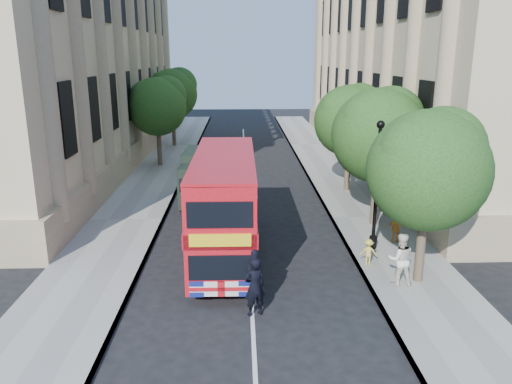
{
  "coord_description": "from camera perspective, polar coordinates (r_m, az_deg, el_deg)",
  "views": [
    {
      "loc": [
        -0.32,
        -12.69,
        7.7
      ],
      "look_at": [
        0.3,
        6.77,
        2.3
      ],
      "focal_mm": 35.0,
      "sensor_mm": 36.0,
      "label": 1
    }
  ],
  "objects": [
    {
      "name": "ground",
      "position": [
        14.84,
        -0.33,
        -15.74
      ],
      "size": [
        120.0,
        120.0,
        0.0
      ],
      "primitive_type": "plane",
      "color": "black",
      "rests_on": "ground"
    },
    {
      "name": "pavement_right",
      "position": [
        24.7,
        12.52,
        -2.9
      ],
      "size": [
        3.5,
        80.0,
        0.12
      ],
      "primitive_type": "cube",
      "color": "gray",
      "rests_on": "ground"
    },
    {
      "name": "pavement_left",
      "position": [
        24.55,
        -14.53,
        -3.14
      ],
      "size": [
        3.5,
        80.0,
        0.12
      ],
      "primitive_type": "cube",
      "color": "gray",
      "rests_on": "ground"
    },
    {
      "name": "building_right",
      "position": [
        39.33,
        20.08,
        16.5
      ],
      "size": [
        12.0,
        38.0,
        18.0
      ],
      "primitive_type": "cube",
      "color": "tan",
      "rests_on": "ground"
    },
    {
      "name": "building_left",
      "position": [
        39.11,
        -22.95,
        16.24
      ],
      "size": [
        12.0,
        38.0,
        18.0
      ],
      "primitive_type": "cube",
      "color": "tan",
      "rests_on": "ground"
    },
    {
      "name": "tree_right_near",
      "position": [
        17.24,
        19.2,
        3.08
      ],
      "size": [
        4.0,
        4.0,
        6.08
      ],
      "color": "#473828",
      "rests_on": "ground"
    },
    {
      "name": "tree_right_mid",
      "position": [
        22.81,
        13.97,
        6.85
      ],
      "size": [
        4.2,
        4.2,
        6.37
      ],
      "color": "#473828",
      "rests_on": "ground"
    },
    {
      "name": "tree_right_far",
      "position": [
        28.6,
        10.75,
        8.44
      ],
      "size": [
        4.0,
        4.0,
        6.15
      ],
      "color": "#473828",
      "rests_on": "ground"
    },
    {
      "name": "tree_left_far",
      "position": [
        35.33,
        -11.17,
        9.93
      ],
      "size": [
        4.0,
        4.0,
        6.3
      ],
      "color": "#473828",
      "rests_on": "ground"
    },
    {
      "name": "tree_left_back",
      "position": [
        43.2,
        -9.51,
        11.32
      ],
      "size": [
        4.2,
        4.2,
        6.65
      ],
      "color": "#473828",
      "rests_on": "ground"
    },
    {
      "name": "lamp_post",
      "position": [
        20.11,
        13.58,
        0.11
      ],
      "size": [
        0.32,
        0.32,
        5.16
      ],
      "color": "black",
      "rests_on": "pavement_right"
    },
    {
      "name": "double_decker_bus",
      "position": [
        19.19,
        -3.6,
        -1.24
      ],
      "size": [
        2.33,
        8.56,
        3.94
      ],
      "rotation": [
        0.0,
        0.0,
        -0.0
      ],
      "color": "#B10C15",
      "rests_on": "ground"
    },
    {
      "name": "box_van",
      "position": [
        26.54,
        -6.14,
        1.56
      ],
      "size": [
        2.11,
        4.86,
        2.74
      ],
      "rotation": [
        0.0,
        0.0,
        -0.03
      ],
      "color": "black",
      "rests_on": "ground"
    },
    {
      "name": "police_constable",
      "position": [
        15.27,
        -0.16,
        -10.78
      ],
      "size": [
        0.8,
        0.67,
        1.87
      ],
      "primitive_type": "imported",
      "rotation": [
        0.0,
        0.0,
        3.53
      ],
      "color": "black",
      "rests_on": "ground"
    },
    {
      "name": "woman_pedestrian",
      "position": [
        17.61,
        16.15,
        -7.39
      ],
      "size": [
        0.91,
        0.72,
        1.83
      ],
      "primitive_type": "imported",
      "rotation": [
        0.0,
        0.0,
        3.11
      ],
      "color": "white",
      "rests_on": "pavement_right"
    },
    {
      "name": "child_a",
      "position": [
        21.47,
        15.73,
        -4.05
      ],
      "size": [
        0.76,
        0.45,
        1.21
      ],
      "primitive_type": "imported",
      "rotation": [
        0.0,
        0.0,
        2.92
      ],
      "color": "orange",
      "rests_on": "pavement_right"
    },
    {
      "name": "child_b",
      "position": [
        19.08,
        12.73,
        -6.7
      ],
      "size": [
        0.68,
        0.45,
        0.99
      ],
      "primitive_type": "imported",
      "rotation": [
        0.0,
        0.0,
        3.0
      ],
      "color": "gold",
      "rests_on": "pavement_right"
    }
  ]
}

